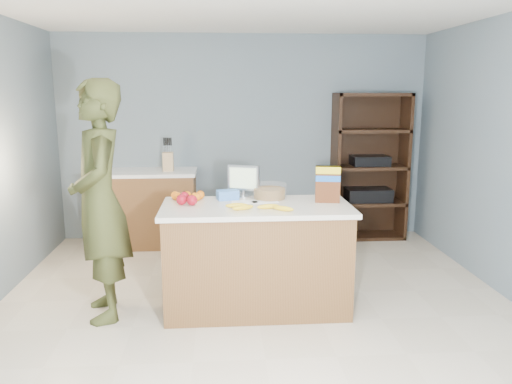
{
  "coord_description": "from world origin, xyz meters",
  "views": [
    {
      "loc": [
        -0.29,
        -3.69,
        1.82
      ],
      "look_at": [
        0.0,
        0.35,
        1.0
      ],
      "focal_mm": 35.0,
      "sensor_mm": 36.0,
      "label": 1
    }
  ],
  "objects": [
    {
      "name": "knife_block",
      "position": [
        -0.9,
        2.17,
        1.02
      ],
      "size": [
        0.12,
        0.1,
        0.31
      ],
      "color": "tan",
      "rests_on": "back_cabinet"
    },
    {
      "name": "tv",
      "position": [
        -0.09,
        0.63,
        1.06
      ],
      "size": [
        0.28,
        0.13,
        0.28
      ],
      "color": "silver",
      "rests_on": "counter_peninsula"
    },
    {
      "name": "floor",
      "position": [
        0.0,
        0.0,
        0.0
      ],
      "size": [
        4.5,
        5.0,
        0.02
      ],
      "primitive_type": "cube",
      "color": "beige",
      "rests_on": "ground"
    },
    {
      "name": "apples",
      "position": [
        -0.58,
        0.38,
        0.94
      ],
      "size": [
        0.18,
        0.23,
        0.09
      ],
      "color": "maroon",
      "rests_on": "counter_peninsula"
    },
    {
      "name": "counter_peninsula",
      "position": [
        0.0,
        0.3,
        0.42
      ],
      "size": [
        1.56,
        0.76,
        0.9
      ],
      "color": "brown",
      "rests_on": "ground"
    },
    {
      "name": "blue_carton",
      "position": [
        -0.23,
        0.54,
        0.94
      ],
      "size": [
        0.2,
        0.16,
        0.08
      ],
      "primitive_type": "cube",
      "rotation": [
        0.0,
        0.0,
        0.21
      ],
      "color": "blue",
      "rests_on": "counter_peninsula"
    },
    {
      "name": "envelopes",
      "position": [
        -0.01,
        0.41,
        0.9
      ],
      "size": [
        0.4,
        0.14,
        0.0
      ],
      "color": "white",
      "rests_on": "counter_peninsula"
    },
    {
      "name": "walls",
      "position": [
        0.0,
        0.0,
        1.65
      ],
      "size": [
        4.52,
        5.02,
        2.51
      ],
      "color": "slate",
      "rests_on": "ground"
    },
    {
      "name": "oranges",
      "position": [
        -0.55,
        0.54,
        0.94
      ],
      "size": [
        0.29,
        0.16,
        0.07
      ],
      "color": "orange",
      "rests_on": "counter_peninsula"
    },
    {
      "name": "cereal_box",
      "position": [
        0.6,
        0.36,
        1.08
      ],
      "size": [
        0.21,
        0.11,
        0.31
      ],
      "color": "#592B14",
      "rests_on": "counter_peninsula"
    },
    {
      "name": "person",
      "position": [
        -1.25,
        0.25,
        0.96
      ],
      "size": [
        0.64,
        0.8,
        1.92
      ],
      "primitive_type": "imported",
      "rotation": [
        0.0,
        0.0,
        -1.28
      ],
      "color": "#373B1A",
      "rests_on": "ground"
    },
    {
      "name": "shelving_unit",
      "position": [
        1.55,
        2.35,
        0.86
      ],
      "size": [
        0.9,
        0.4,
        1.8
      ],
      "color": "black",
      "rests_on": "ground"
    },
    {
      "name": "back_cabinet",
      "position": [
        -1.2,
        2.2,
        0.45
      ],
      "size": [
        1.24,
        0.62,
        0.9
      ],
      "color": "brown",
      "rests_on": "ground"
    },
    {
      "name": "bananas",
      "position": [
        -0.0,
        0.15,
        0.92
      ],
      "size": [
        0.54,
        0.23,
        0.04
      ],
      "color": "yellow",
      "rests_on": "counter_peninsula"
    },
    {
      "name": "salad_bowl",
      "position": [
        0.13,
        0.55,
        0.96
      ],
      "size": [
        0.3,
        0.3,
        0.13
      ],
      "color": "#267219",
      "rests_on": "counter_peninsula"
    }
  ]
}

